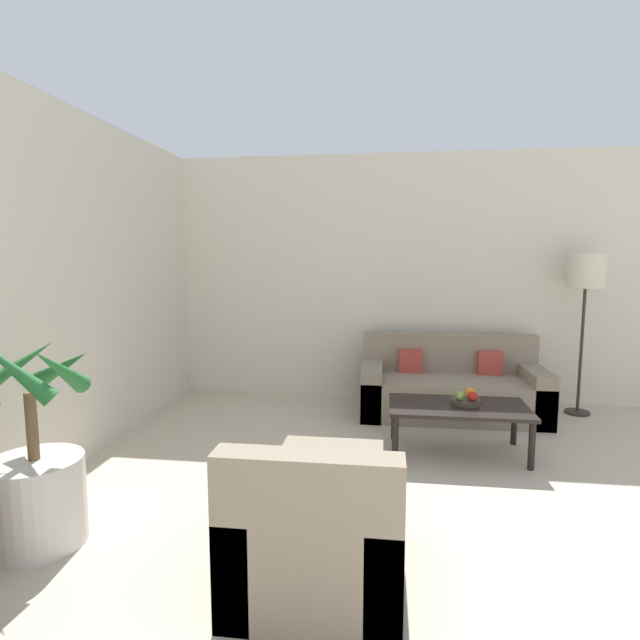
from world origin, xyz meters
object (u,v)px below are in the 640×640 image
floor_lamp (586,278)px  fruit_bowl (466,401)px  ottoman (331,479)px  apple_red (473,396)px  apple_green (459,396)px  coffee_table (458,411)px  armchair (318,536)px  orange_fruit (471,393)px  potted_palm (36,481)px  sofa_loveseat (451,389)px

floor_lamp → fruit_bowl: size_ratio=6.84×
ottoman → apple_red: bearing=43.9°
apple_green → apple_red: bearing=-8.5°
coffee_table → armchair: armchair is taller
orange_fruit → potted_palm: bearing=-146.3°
sofa_loveseat → fruit_bowl: sofa_loveseat is taller
orange_fruit → ottoman: bearing=-133.4°
floor_lamp → apple_red: floor_lamp is taller
sofa_loveseat → apple_green: 1.06m
fruit_bowl → apple_green: 0.09m
floor_lamp → coffee_table: floor_lamp is taller
fruit_bowl → orange_fruit: (0.04, 0.04, 0.06)m
orange_fruit → apple_green: bearing=-141.1°
armchair → apple_green: bearing=63.1°
apple_red → ottoman: bearing=-136.1°
potted_palm → coffee_table: size_ratio=1.11×
sofa_loveseat → coffee_table: sofa_loveseat is taller
sofa_loveseat → potted_palm: bearing=-133.7°
potted_palm → apple_green: size_ratio=16.96×
coffee_table → apple_green: (0.01, 0.01, 0.12)m
potted_palm → floor_lamp: bearing=36.6°
sofa_loveseat → apple_green: (-0.07, -1.03, 0.21)m
coffee_table → armchair: size_ratio=1.29×
coffee_table → armchair: bearing=-116.8°
fruit_bowl → apple_red: size_ratio=2.93×
sofa_loveseat → floor_lamp: size_ratio=1.10×
potted_palm → sofa_loveseat: 3.70m
fruit_bowl → apple_green: size_ratio=3.30×
coffee_table → sofa_loveseat: bearing=85.9°
floor_lamp → armchair: size_ratio=1.90×
potted_palm → apple_green: potted_palm is taller
floor_lamp → apple_red: 1.98m
potted_palm → orange_fruit: bearing=33.7°
coffee_table → apple_red: apple_red is taller
floor_lamp → coffee_table: size_ratio=1.47×
apple_red → apple_green: apple_red is taller
coffee_table → apple_green: size_ratio=15.33×
apple_red → orange_fruit: size_ratio=0.95×
fruit_bowl → orange_fruit: 0.09m
apple_red → ottoman: size_ratio=0.12×
apple_green → armchair: (-0.91, -1.79, -0.22)m
apple_green → ottoman: (-0.93, -1.01, -0.29)m
orange_fruit → ottoman: 1.53m
coffee_table → apple_green: apple_green is taller
armchair → ottoman: size_ratio=1.30×
sofa_loveseat → apple_red: bearing=-88.1°
apple_green → potted_palm: bearing=-146.6°
potted_palm → ottoman: (1.56, 0.63, -0.18)m
fruit_bowl → apple_red: (0.05, -0.05, 0.06)m
armchair → ottoman: (-0.02, 0.78, -0.07)m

